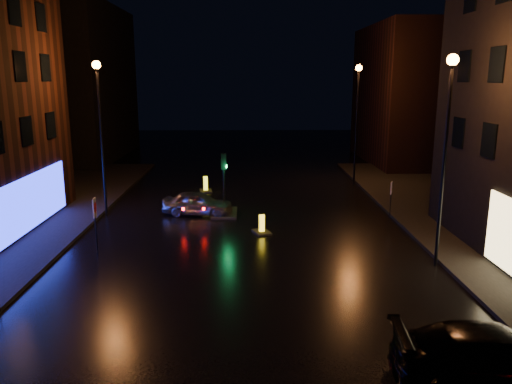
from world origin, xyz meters
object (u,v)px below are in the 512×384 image
dark_sedan (498,358)px  bollard_far (206,188)px  bollard_near (262,229)px  road_sign_right (391,191)px  traffic_signal (224,205)px  road_sign_left (95,212)px  silver_hatchback (198,203)px

dark_sedan → bollard_far: bearing=26.3°
bollard_near → bollard_far: (-3.51, 9.30, 0.02)m
dark_sedan → road_sign_right: size_ratio=2.57×
dark_sedan → bollard_far: size_ratio=4.06×
traffic_signal → road_sign_right: traffic_signal is taller
bollard_far → road_sign_left: bearing=-115.8°
silver_hatchback → road_sign_left: 7.35m
bollard_near → silver_hatchback: bearing=115.3°
traffic_signal → silver_hatchback: (-1.48, -0.06, 0.16)m
bollard_far → road_sign_right: road_sign_right is taller
road_sign_left → road_sign_right: size_ratio=1.21×
traffic_signal → silver_hatchback: bearing=-177.7°
silver_hatchback → bollard_near: silver_hatchback is taller
traffic_signal → road_sign_right: bearing=-5.9°
bollard_near → bollard_far: 9.94m
bollard_near → bollard_far: bollard_far is taller
dark_sedan → road_sign_right: bearing=-2.1°
bollard_near → road_sign_left: size_ratio=0.51×
traffic_signal → bollard_near: (2.00, -3.55, -0.30)m
traffic_signal → bollard_far: (-1.51, 5.75, -0.28)m
silver_hatchback → road_sign_left: (-3.82, -6.18, 1.17)m
bollard_far → road_sign_right: 12.60m
dark_sedan → bollard_far: dark_sedan is taller
dark_sedan → road_sign_left: 16.20m
traffic_signal → bollard_far: size_ratio=2.71×
road_sign_right → bollard_far: bearing=-10.1°
road_sign_left → silver_hatchback: bearing=51.2°
bollard_far → road_sign_left: 12.67m
traffic_signal → dark_sedan: (7.45, -16.17, 0.25)m
silver_hatchback → bollard_far: size_ratio=3.04×
road_sign_left → bollard_near: bearing=13.2°
silver_hatchback → dark_sedan: size_ratio=0.75×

